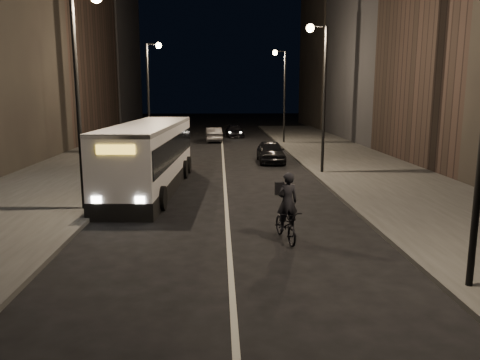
{
  "coord_description": "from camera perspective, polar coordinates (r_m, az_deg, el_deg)",
  "views": [
    {
      "loc": [
        -0.28,
        -14.14,
        4.65
      ],
      "look_at": [
        0.47,
        2.57,
        1.5
      ],
      "focal_mm": 35.0,
      "sensor_mm": 36.0,
      "label": 1
    }
  ],
  "objects": [
    {
      "name": "building_row_right",
      "position": [
        45.09,
        19.55,
        17.54
      ],
      "size": [
        8.0,
        61.0,
        21.0
      ],
      "primitive_type": "cube",
      "color": "black",
      "rests_on": "ground"
    },
    {
      "name": "cyclist_on_bicycle",
      "position": [
        14.83,
        5.65,
        -4.65
      ],
      "size": [
        1.0,
        2.03,
        2.24
      ],
      "rotation": [
        0.0,
        0.0,
        0.17
      ],
      "color": "black",
      "rests_on": "ground"
    },
    {
      "name": "sidewalk_left",
      "position": [
        29.67,
        -18.63,
        1.24
      ],
      "size": [
        7.0,
        70.0,
        0.16
      ],
      "primitive_type": "cube",
      "color": "#31312F",
      "rests_on": "ground"
    },
    {
      "name": "streetlight_left_near",
      "position": [
        18.84,
        -18.57,
        12.29
      ],
      "size": [
        1.2,
        0.44,
        8.12
      ],
      "color": "black",
      "rests_on": "sidewalk_left"
    },
    {
      "name": "car_far",
      "position": [
        49.51,
        -0.66,
        5.98
      ],
      "size": [
        2.08,
        4.28,
        1.2
      ],
      "primitive_type": "imported",
      "rotation": [
        0.0,
        0.0,
        0.1
      ],
      "color": "black",
      "rests_on": "ground"
    },
    {
      "name": "ground",
      "position": [
        14.89,
        -1.39,
        -7.54
      ],
      "size": [
        180.0,
        180.0,
        0.0
      ],
      "primitive_type": "plane",
      "color": "black",
      "rests_on": "ground"
    },
    {
      "name": "streetlight_right_far",
      "position": [
        42.52,
        5.11,
        11.59
      ],
      "size": [
        1.2,
        0.44,
        8.12
      ],
      "color": "black",
      "rests_on": "sidewalk_right"
    },
    {
      "name": "building_row_left",
      "position": [
        45.89,
        -23.78,
        17.76
      ],
      "size": [
        8.0,
        61.0,
        22.0
      ],
      "primitive_type": "cube",
      "color": "black",
      "rests_on": "ground"
    },
    {
      "name": "city_bus",
      "position": [
        22.9,
        -10.91,
        3.16
      ],
      "size": [
        3.29,
        11.96,
        3.19
      ],
      "rotation": [
        0.0,
        0.0,
        -0.06
      ],
      "color": "white",
      "rests_on": "ground"
    },
    {
      "name": "car_near",
      "position": [
        31.41,
        3.76,
        3.47
      ],
      "size": [
        1.75,
        4.29,
        1.46
      ],
      "primitive_type": "imported",
      "rotation": [
        0.0,
        0.0,
        -0.01
      ],
      "color": "black",
      "rests_on": "ground"
    },
    {
      "name": "streetlight_left_far",
      "position": [
        36.5,
        -10.76,
        11.6
      ],
      "size": [
        1.2,
        0.44,
        8.12
      ],
      "color": "black",
      "rests_on": "sidewalk_left"
    },
    {
      "name": "car_mid",
      "position": [
        44.74,
        -3.25,
        5.57
      ],
      "size": [
        1.73,
        4.24,
        1.37
      ],
      "primitive_type": "imported",
      "rotation": [
        0.0,
        0.0,
        3.21
      ],
      "color": "#3D3D40",
      "rests_on": "ground"
    },
    {
      "name": "sidewalk_right",
      "position": [
        29.83,
        14.58,
        1.51
      ],
      "size": [
        7.0,
        70.0,
        0.16
      ],
      "primitive_type": "cube",
      "color": "#31312F",
      "rests_on": "ground"
    },
    {
      "name": "streetlight_right_near",
      "position": [
        11.61,
        27.08,
        13.04
      ],
      "size": [
        1.2,
        0.44,
        8.12
      ],
      "color": "black",
      "rests_on": "sidewalk_right"
    },
    {
      "name": "streetlight_right_mid",
      "position": [
        26.74,
        9.75,
        12.04
      ],
      "size": [
        1.2,
        0.44,
        8.12
      ],
      "color": "black",
      "rests_on": "sidewalk_right"
    }
  ]
}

